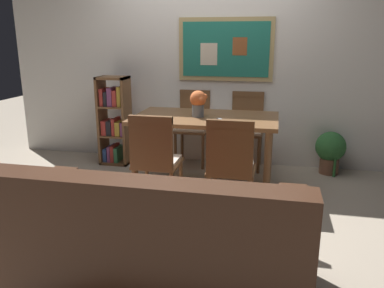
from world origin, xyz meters
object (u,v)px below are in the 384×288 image
dining_chair_far_left (193,121)px  leather_couch (154,248)px  dining_table (205,126)px  tv_remote (221,120)px  dining_chair_far_right (247,123)px  dining_chair_near_left (155,155)px  flower_vase (198,102)px  potted_ivy (330,150)px  dining_chair_near_right (231,162)px  bookshelf (114,122)px

dining_chair_far_left → leather_couch: size_ratio=0.51×
dining_table → dining_chair_far_left: bearing=110.5°
dining_chair_far_left → tv_remote: dining_chair_far_left is taller
dining_chair_far_right → dining_chair_near_left: bearing=-114.4°
dining_chair_far_right → flower_vase: 0.98m
potted_ivy → leather_couch: bearing=-117.1°
dining_chair_near_right → tv_remote: size_ratio=5.65×
bookshelf → dining_table: bearing=-23.5°
dining_chair_near_left → dining_chair_far_left: bearing=89.2°
dining_table → dining_chair_far_left: (-0.29, 0.78, -0.12)m
dining_chair_near_left → flower_vase: bearing=71.0°
leather_couch → tv_remote: 1.73m
flower_vase → tv_remote: size_ratio=1.66×
potted_ivy → tv_remote: size_ratio=3.61×
dining_table → leather_couch: (0.03, -1.88, -0.34)m
dining_chair_far_right → dining_chair_near_left: size_ratio=1.00×
dining_chair_near_right → tv_remote: (-0.17, 0.56, 0.23)m
dining_chair_far_right → dining_chair_near_right: size_ratio=1.00×
leather_couch → tv_remote: leather_couch is taller
dining_table → dining_chair_far_left: 0.84m
bookshelf → tv_remote: 1.64m
leather_couch → dining_chair_far_right: bearing=82.7°
dining_chair_far_right → dining_chair_far_left: size_ratio=1.00×
dining_chair_far_left → tv_remote: bearing=-64.2°
dining_chair_far_right → bookshelf: (-1.61, -0.23, -0.00)m
dining_chair_near_left → leather_couch: 1.21m
dining_chair_far_right → leather_couch: bearing=-97.3°
dining_chair_far_right → bookshelf: 1.63m
dining_table → dining_chair_near_left: size_ratio=1.62×
dining_table → leather_couch: size_ratio=0.82×
flower_vase → dining_chair_far_right: bearing=61.2°
flower_vase → tv_remote: (0.26, -0.19, -0.14)m
dining_chair_near_right → flower_vase: 0.94m
dining_chair_far_left → bookshelf: bookshelf is taller
potted_ivy → tv_remote: bearing=-141.8°
potted_ivy → bookshelf: bearing=-176.6°
leather_couch → tv_remote: bearing=84.6°
dining_chair_far_right → dining_chair_near_left: (-0.68, -1.51, 0.00)m
dining_chair_far_left → flower_vase: (0.22, -0.81, 0.37)m
potted_ivy → tv_remote: tv_remote is taller
dining_chair_far_left → potted_ivy: bearing=-2.9°
dining_chair_far_right → bookshelf: bookshelf is taller
bookshelf → tv_remote: (1.43, -0.76, 0.23)m
dining_chair_far_left → bookshelf: 0.98m
leather_couch → flower_vase: (-0.10, 1.85, 0.60)m
leather_couch → bookshelf: (-1.28, 2.42, 0.22)m
bookshelf → leather_couch: bearing=-62.2°
flower_vase → dining_chair_near_right: bearing=-60.2°
dining_chair_far_right → flower_vase: size_ratio=3.39×
dining_chair_far_left → flower_vase: bearing=-74.6°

